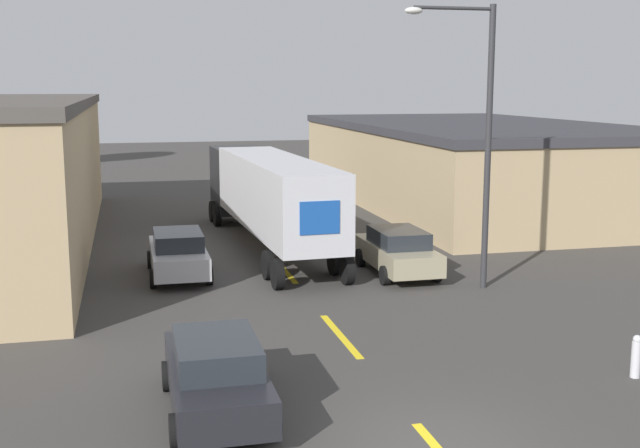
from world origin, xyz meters
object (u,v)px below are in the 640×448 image
(parked_car_right_mid, at_px, (397,251))
(parked_car_left_near, at_px, (216,374))
(semi_truck, at_px, (266,191))
(street_lamp, at_px, (479,128))
(parked_car_left_far, at_px, (178,253))
(fire_hydrant, at_px, (636,356))

(parked_car_right_mid, bearing_deg, parked_car_left_near, -125.15)
(semi_truck, xyz_separation_m, parked_car_left_near, (-3.83, -16.38, -1.47))
(semi_truck, bearing_deg, street_lamp, -59.76)
(parked_car_left_near, distance_m, parked_car_right_mid, 12.91)
(parked_car_left_far, distance_m, fire_hydrant, 15.35)
(fire_hydrant, bearing_deg, parked_car_right_mid, 100.37)
(semi_truck, relative_size, parked_car_right_mid, 3.35)
(parked_car_left_near, bearing_deg, parked_car_left_far, 90.00)
(semi_truck, relative_size, parked_car_left_near, 3.35)
(parked_car_right_mid, bearing_deg, parked_car_left_far, 169.60)
(semi_truck, height_order, street_lamp, street_lamp)
(parked_car_right_mid, height_order, parked_car_left_far, same)
(parked_car_left_near, relative_size, fire_hydrant, 4.67)
(parked_car_right_mid, relative_size, fire_hydrant, 4.67)
(semi_truck, xyz_separation_m, fire_hydrant, (5.57, -16.59, -1.80))
(parked_car_left_near, xyz_separation_m, parked_car_left_far, (0.00, 11.92, 0.00))
(parked_car_left_far, height_order, street_lamp, street_lamp)
(fire_hydrant, bearing_deg, parked_car_left_far, 127.78)
(semi_truck, xyz_separation_m, parked_car_right_mid, (3.60, -5.83, -1.47))
(parked_car_left_near, bearing_deg, street_lamp, 41.32)
(parked_car_left_near, distance_m, street_lamp, 13.02)
(fire_hydrant, bearing_deg, street_lamp, 91.27)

